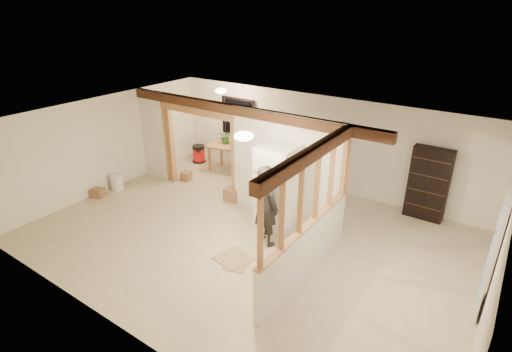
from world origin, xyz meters
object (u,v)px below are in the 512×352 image
Objects in this scene: woman at (266,205)px; work_table at (231,159)px; bookshelf at (428,184)px; shop_vac at (199,154)px; refrigerator at (278,187)px.

woman is 3.89m from work_table.
work_table is 0.77× the size of bookshelf.
woman reaches higher than shop_vac.
bookshelf reaches higher than shop_vac.
work_table reaches higher than shop_vac.
refrigerator reaches higher than work_table.
shop_vac is at bearing -14.98° from woman.
shop_vac is (-4.10, 1.95, -0.69)m from refrigerator.
bookshelf is (6.72, 0.33, 0.59)m from shop_vac.
bookshelf is at bearing -7.55° from work_table.
bookshelf is (2.62, 2.28, -0.10)m from refrigerator.
shop_vac is 6.76m from bookshelf.
shop_vac is (-4.25, 2.65, -0.60)m from woman.
refrigerator is 3.51× the size of shop_vac.
shop_vac is 0.32× the size of bookshelf.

